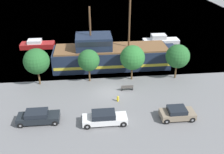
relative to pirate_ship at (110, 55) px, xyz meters
name	(u,v)px	position (x,y,z in m)	size (l,w,h in m)	color
ground_plane	(110,92)	(-0.80, -7.99, -2.01)	(160.00, 160.00, 0.00)	slate
water_surface	(96,12)	(-0.80, 36.01, -2.01)	(80.00, 80.00, 0.00)	slate
pirate_ship	(110,55)	(0.00, 0.00, 0.00)	(19.58, 5.18, 10.80)	#192338
moored_boat_dockside	(160,40)	(11.00, 9.69, -1.36)	(7.12, 2.24, 1.78)	silver
moored_boat_outer	(37,45)	(-13.10, 9.57, -1.39)	(6.30, 2.41, 1.59)	maroon
parked_car_curb_front	(104,118)	(-2.00, -14.56, -1.25)	(4.93, 1.79, 1.53)	white
parked_car_curb_mid	(38,117)	(-9.31, -13.60, -1.27)	(4.61, 1.80, 1.49)	black
parked_car_curb_rear	(177,113)	(6.27, -14.50, -1.28)	(3.88, 1.91, 1.45)	#7F705B
fire_hydrant	(118,99)	(0.01, -10.32, -1.60)	(0.42, 0.25, 0.76)	yellow
bench_promenade_east	(127,88)	(1.59, -7.81, -1.57)	(1.62, 0.45, 0.85)	#4C4742
tree_row_east	(37,61)	(-10.49, -4.84, 1.55)	(3.54, 3.54, 5.33)	brown
tree_row_mideast	(89,60)	(-3.42, -4.61, 1.26)	(3.06, 3.06, 4.81)	brown
tree_row_midwest	(132,58)	(2.73, -4.72, 1.45)	(3.53, 3.53, 5.23)	brown
tree_row_west	(178,56)	(9.24, -4.93, 1.46)	(3.42, 3.42, 5.19)	brown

